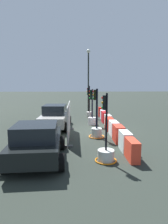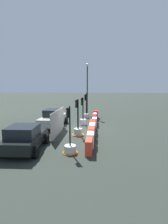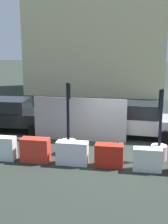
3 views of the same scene
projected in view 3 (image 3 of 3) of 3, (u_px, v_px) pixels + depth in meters
ground_plane at (111, 155)px, 12.25m from camera, size 120.00×120.00×0.00m
traffic_light_1 at (68, 142)px, 12.39m from camera, size 0.94×0.94×2.88m
traffic_light_2 at (159, 145)px, 11.70m from camera, size 0.62×0.62×2.74m
construction_barrier_1 at (2, 148)px, 11.73m from camera, size 1.06×0.45×0.90m
construction_barrier_2 at (35, 150)px, 11.52m from camera, size 1.07×0.49×0.91m
construction_barrier_3 at (72, 153)px, 11.26m from camera, size 1.16×0.47×0.87m
construction_barrier_4 at (109, 155)px, 11.07m from camera, size 1.02×0.48×0.84m
construction_barrier_5 at (147, 159)px, 10.70m from camera, size 1.00×0.42×0.82m
car_silver_hatchback at (138, 120)px, 14.45m from camera, size 4.26×2.27×1.63m
car_black_sedan at (16, 115)px, 15.64m from camera, size 3.93×2.42×1.60m
site_fence_panel at (79, 120)px, 13.83m from camera, size 4.23×0.50×1.99m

